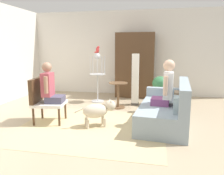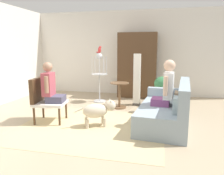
% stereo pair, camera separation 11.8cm
% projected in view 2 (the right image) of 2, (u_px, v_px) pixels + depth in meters
% --- Properties ---
extents(ground_plane, '(7.59, 7.59, 0.00)m').
position_uv_depth(ground_plane, '(104.00, 124.00, 4.52)').
color(ground_plane, tan).
extents(back_wall, '(6.92, 0.12, 2.76)m').
position_uv_depth(back_wall, '(128.00, 53.00, 7.31)').
color(back_wall, silver).
rests_on(back_wall, ground).
extents(area_rug, '(2.83, 2.36, 0.01)m').
position_uv_depth(area_rug, '(91.00, 127.00, 4.33)').
color(area_rug, '#C6B284').
rests_on(area_rug, ground).
extents(couch, '(1.08, 1.91, 0.89)m').
position_uv_depth(couch, '(168.00, 110.00, 4.41)').
color(couch, '#8EA0AD').
rests_on(couch, ground).
extents(armchair, '(0.70, 0.66, 0.93)m').
position_uv_depth(armchair, '(44.00, 97.00, 4.60)').
color(armchair, '#4C331E').
rests_on(armchair, ground).
extents(person_on_couch, '(0.45, 0.50, 0.91)m').
position_uv_depth(person_on_couch, '(166.00, 86.00, 4.31)').
color(person_on_couch, '#82437C').
extents(person_on_armchair, '(0.46, 0.50, 0.83)m').
position_uv_depth(person_on_armchair, '(51.00, 86.00, 4.54)').
color(person_on_armchair, '#4C4A63').
extents(round_end_table, '(0.48, 0.48, 0.67)m').
position_uv_depth(round_end_table, '(119.00, 93.00, 5.67)').
color(round_end_table, brown).
rests_on(round_end_table, ground).
extents(dog, '(0.76, 0.50, 0.55)m').
position_uv_depth(dog, '(98.00, 110.00, 4.34)').
color(dog, beige).
rests_on(dog, ground).
extents(bird_cage_stand, '(0.45, 0.45, 1.41)m').
position_uv_depth(bird_cage_stand, '(99.00, 75.00, 6.27)').
color(bird_cage_stand, silver).
rests_on(bird_cage_stand, ground).
extents(parrot, '(0.17, 0.10, 0.19)m').
position_uv_depth(parrot, '(100.00, 50.00, 6.14)').
color(parrot, red).
rests_on(parrot, bird_cage_stand).
extents(potted_plant, '(0.43, 0.43, 0.79)m').
position_uv_depth(potted_plant, '(162.00, 87.00, 5.91)').
color(potted_plant, beige).
rests_on(potted_plant, ground).
extents(column_lamp, '(0.20, 0.20, 1.40)m').
position_uv_depth(column_lamp, '(137.00, 80.00, 5.92)').
color(column_lamp, '#4C4742').
rests_on(column_lamp, ground).
extents(armoire_cabinet, '(1.19, 0.56, 2.01)m').
position_uv_depth(armoire_cabinet, '(137.00, 65.00, 6.91)').
color(armoire_cabinet, '#4C331E').
rests_on(armoire_cabinet, ground).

